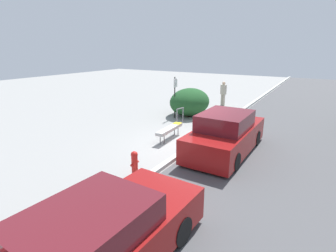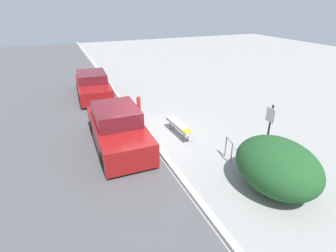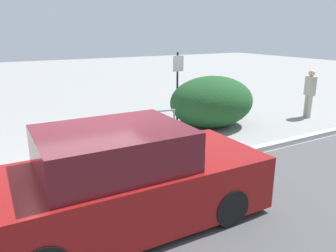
# 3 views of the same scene
# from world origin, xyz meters

# --- Properties ---
(ground_plane) EXTENTS (60.00, 60.00, 0.00)m
(ground_plane) POSITION_xyz_m (0.00, 0.00, 0.00)
(ground_plane) COLOR gray
(curb) EXTENTS (60.00, 0.20, 0.13)m
(curb) POSITION_xyz_m (0.00, 0.00, 0.07)
(curb) COLOR #B7B7B2
(curb) RESTS_ON ground_plane
(bench) EXTENTS (1.85, 0.41, 0.54)m
(bench) POSITION_xyz_m (0.25, 1.25, 0.46)
(bench) COLOR #515156
(bench) RESTS_ON ground_plane
(bike_rack) EXTENTS (0.55, 0.15, 0.83)m
(bike_rack) POSITION_xyz_m (2.70, 2.06, 0.50)
(bike_rack) COLOR gray
(bike_rack) RESTS_ON ground_plane
(sign_post) EXTENTS (0.36, 0.08, 2.30)m
(sign_post) POSITION_xyz_m (3.57, 2.86, 1.38)
(sign_post) COLOR black
(sign_post) RESTS_ON ground_plane
(fire_hydrant) EXTENTS (0.36, 0.22, 0.77)m
(fire_hydrant) POSITION_xyz_m (-3.14, 0.52, 0.41)
(fire_hydrant) COLOR red
(fire_hydrant) RESTS_ON ground_plane
(shrub_hedge) EXTENTS (2.74, 2.18, 1.58)m
(shrub_hedge) POSITION_xyz_m (4.56, 2.43, 0.79)
(shrub_hedge) COLOR #1E4C23
(shrub_hedge) RESTS_ON ground_plane
(pedestrian) EXTENTS (0.30, 0.42, 1.64)m
(pedestrian) POSITION_xyz_m (8.14, 1.65, 0.88)
(pedestrian) COLOR #B7AD99
(pedestrian) RESTS_ON ground_plane
(parked_car_near) EXTENTS (4.42, 1.88, 1.57)m
(parked_car_near) POSITION_xyz_m (0.07, -1.30, 0.70)
(parked_car_near) COLOR black
(parked_car_near) RESTS_ON ground_plane
(parked_car_far) EXTENTS (4.66, 1.99, 1.39)m
(parked_car_far) POSITION_xyz_m (-6.52, -1.29, 0.64)
(parked_car_far) COLOR black
(parked_car_far) RESTS_ON ground_plane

